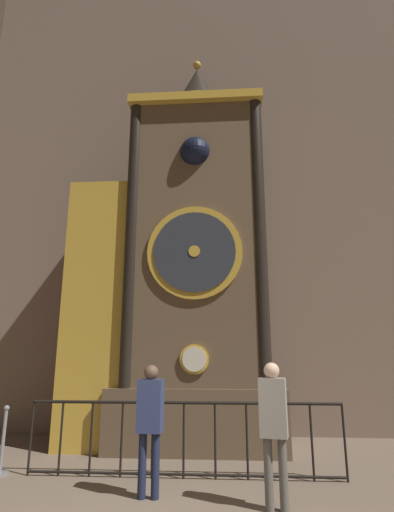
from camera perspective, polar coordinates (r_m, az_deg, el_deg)
name	(u,v)px	position (r m, az deg, el deg)	size (l,w,h in m)	color
cathedral_back_wall	(194,152)	(11.66, -0.43, 14.66)	(24.00, 0.32, 14.87)	#7A6656
clock_tower	(178,270)	(8.91, -2.77, -1.94)	(4.58, 1.79, 9.12)	brown
railing_fence	(184,435)	(6.88, -1.91, -24.23)	(4.98, 0.05, 1.13)	black
visitor_near	(150,416)	(5.97, -6.71, -21.75)	(0.36, 0.25, 1.71)	#1B213A
visitor_far	(274,419)	(5.59, 10.89, -21.91)	(0.38, 0.29, 1.75)	#58554F
stanchion_post	(2,452)	(7.77, -26.10, -23.83)	(0.28, 0.28, 1.04)	gray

